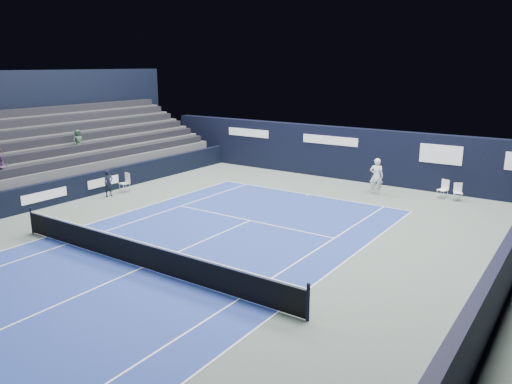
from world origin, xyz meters
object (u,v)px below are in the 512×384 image
(folding_chair_back_b, at_px, (458,191))
(tennis_net, at_px, (141,254))
(line_judge_chair, at_px, (126,181))
(tennis_player, at_px, (376,176))
(folding_chair_back_a, at_px, (445,186))

(folding_chair_back_b, bearing_deg, tennis_net, -136.31)
(folding_chair_back_b, height_order, tennis_net, tennis_net)
(line_judge_chair, relative_size, tennis_player, 0.54)
(line_judge_chair, relative_size, tennis_net, 0.08)
(folding_chair_back_a, distance_m, line_judge_chair, 16.81)
(folding_chair_back_a, height_order, tennis_player, tennis_player)
(line_judge_chair, bearing_deg, tennis_net, -28.49)
(folding_chair_back_a, bearing_deg, line_judge_chair, -129.68)
(tennis_net, xyz_separation_m, tennis_player, (2.82, 14.08, 0.46))
(folding_chair_back_a, relative_size, tennis_player, 0.51)
(folding_chair_back_b, xyz_separation_m, tennis_net, (-6.77, -15.11, -0.01))
(line_judge_chair, bearing_deg, tennis_player, 42.90)
(folding_chair_back_a, distance_m, tennis_player, 3.46)
(folding_chair_back_a, relative_size, line_judge_chair, 0.95)
(folding_chair_back_b, distance_m, tennis_net, 16.55)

